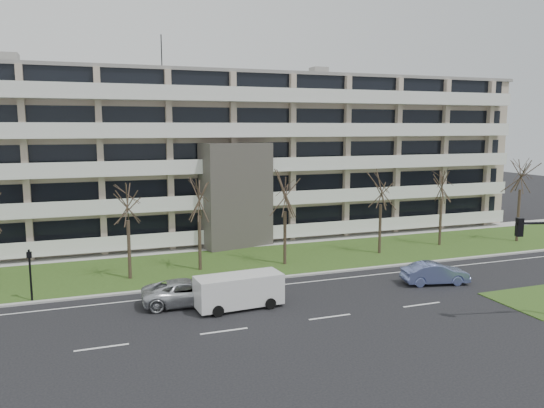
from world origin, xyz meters
name	(u,v)px	position (x,y,z in m)	size (l,w,h in m)	color
ground	(330,317)	(0.00, 0.00, 0.00)	(160.00, 160.00, 0.00)	black
grass_verge	(256,261)	(0.00, 13.00, 0.03)	(90.00, 10.00, 0.06)	#2C4818
curb	(279,277)	(0.00, 8.00, 0.06)	(90.00, 0.35, 0.12)	#B2B2AD
sidewalk	(237,246)	(0.00, 18.50, 0.04)	(90.00, 2.00, 0.08)	#B2B2AD
lane_edge_line	(287,284)	(0.00, 6.50, 0.01)	(90.00, 0.12, 0.01)	white
apartment_building	(216,155)	(-0.01, 25.32, 7.61)	(60.50, 15.10, 18.75)	#C0AB95
silver_pickup	(188,292)	(-6.94, 4.76, 0.74)	(2.46, 5.34, 1.48)	silver
blue_sedan	(435,273)	(9.34, 3.25, 0.72)	(1.53, 4.37, 1.44)	#6A78B7
white_van	(240,288)	(-4.21, 3.16, 1.16)	(5.13, 2.34, 1.94)	white
pedestrian_signal	(30,269)	(-15.65, 8.46, 2.03)	(0.31, 0.25, 3.18)	black
tree_2	(127,197)	(-9.69, 11.28, 5.69)	(3.66, 3.66, 7.32)	#382B21
tree_3	(199,194)	(-4.67, 11.87, 5.60)	(3.60, 3.60, 7.20)	#382B21
tree_4	(285,190)	(1.72, 11.29, 5.68)	(3.65, 3.65, 7.30)	#382B21
tree_5	(381,185)	(10.34, 11.91, 5.69)	(3.66, 3.66, 7.33)	#382B21
tree_6	(442,180)	(16.95, 12.76, 5.79)	(3.72, 3.72, 7.45)	#382B21
tree_7	(521,169)	(24.57, 11.68, 6.65)	(4.28, 4.28, 8.55)	#382B21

